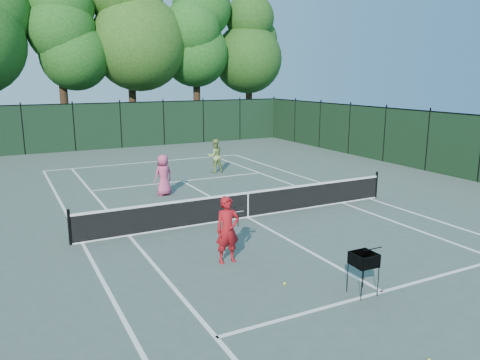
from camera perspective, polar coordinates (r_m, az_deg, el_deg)
name	(u,v)px	position (r m, az deg, el deg)	size (l,w,h in m)	color
ground	(248,217)	(16.13, 0.96, -4.58)	(90.00, 90.00, 0.00)	#46554D
sideline_doubles_left	(82,243)	(14.49, -18.67, -7.27)	(0.10, 23.77, 0.01)	white
sideline_doubles_right	(369,199)	(19.25, 15.49, -2.19)	(0.10, 23.77, 0.01)	white
sideline_singles_left	(129,236)	(14.73, -13.38, -6.61)	(0.10, 23.77, 0.01)	white
sideline_singles_right	(342,203)	(18.37, 12.34, -2.73)	(0.10, 23.77, 0.01)	white
baseline_far	(148,162)	(26.91, -11.14, 2.15)	(10.97, 0.10, 0.01)	white
service_line_near	(382,292)	(11.30, 16.95, -12.90)	(8.23, 0.10, 0.01)	white
service_line_far	(182,181)	(21.79, -7.05, -0.13)	(8.23, 0.10, 0.01)	white
center_service_line	(248,217)	(16.13, 0.96, -4.57)	(0.10, 12.80, 0.01)	white
tennis_net	(248,204)	(16.00, 0.96, -2.95)	(11.69, 0.09, 1.06)	black
fence_far	(121,126)	(32.57, -14.32, 6.44)	(24.00, 0.05, 3.00)	black
tree_2	(59,32)	(35.76, -21.24, 16.51)	(6.00, 6.00, 12.40)	black
tree_3	(129,17)	(37.30, -13.44, 18.78)	(7.00, 7.00, 14.45)	black
tree_4	(196,31)	(38.12, -5.44, 17.60)	(6.20, 6.20, 12.97)	black
tree_5	(249,40)	(40.67, 1.13, 16.72)	(5.80, 5.80, 12.23)	black
coach	(228,230)	(12.12, -1.52, -6.08)	(0.95, 0.60, 1.76)	#A41219
player_pink	(163,175)	(19.18, -9.33, 0.60)	(0.93, 0.74, 1.67)	#CE4873
player_green	(215,156)	(23.49, -3.08, 2.95)	(0.82, 0.64, 1.68)	#8EAC56
ball_hopper	(364,260)	(10.77, 14.87, -9.36)	(0.55, 0.55, 0.97)	black
loose_ball_near_cart	(429,360)	(9.10, 22.04, -19.71)	(0.07, 0.07, 0.07)	#D2E72F
loose_ball_midcourt	(285,284)	(11.19, 5.46, -12.45)	(0.07, 0.07, 0.07)	#D1E42E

